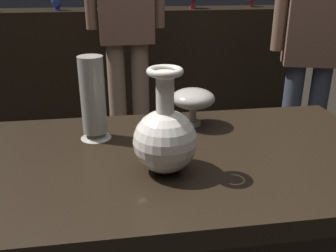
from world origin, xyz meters
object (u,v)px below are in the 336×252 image
object	(u,v)px
vase_tall_behind	(93,100)
visitor_near_right	(314,40)
vase_centerpiece	(165,137)
visitor_center_back	(126,13)
shelf_vase_left	(57,1)
vase_left_accent	(193,99)

from	to	relation	value
vase_tall_behind	visitor_near_right	xyz separation A→B (m)	(1.19, 0.97, -0.01)
vase_centerpiece	vase_tall_behind	bearing A→B (deg)	127.64
vase_tall_behind	visitor_center_back	xyz separation A→B (m)	(0.16, 1.29, 0.11)
visitor_near_right	shelf_vase_left	bearing A→B (deg)	-16.41
visitor_center_back	visitor_near_right	distance (m)	1.10
vase_tall_behind	visitor_near_right	bearing A→B (deg)	39.01
vase_left_accent	shelf_vase_left	size ratio (longest dim) A/B	1.10
shelf_vase_left	visitor_near_right	xyz separation A→B (m)	(1.52, -1.02, -0.16)
shelf_vase_left	vase_left_accent	bearing A→B (deg)	-72.18
vase_left_accent	visitor_near_right	bearing A→B (deg)	45.59
shelf_vase_left	visitor_center_back	bearing A→B (deg)	-55.71
visitor_center_back	shelf_vase_left	bearing A→B (deg)	-57.85
vase_tall_behind	vase_centerpiece	bearing A→B (deg)	-52.36
vase_left_accent	visitor_near_right	size ratio (longest dim) A/B	0.09
vase_centerpiece	vase_left_accent	distance (m)	0.31
vase_left_accent	visitor_center_back	size ratio (longest dim) A/B	0.08
vase_tall_behind	visitor_center_back	distance (m)	1.31
vase_tall_behind	visitor_center_back	size ratio (longest dim) A/B	0.14
vase_tall_behind	visitor_center_back	world-z (taller)	visitor_center_back
vase_left_accent	shelf_vase_left	bearing A→B (deg)	107.82
visitor_center_back	visitor_near_right	size ratio (longest dim) A/B	1.13
visitor_center_back	vase_left_accent	bearing A→B (deg)	94.53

